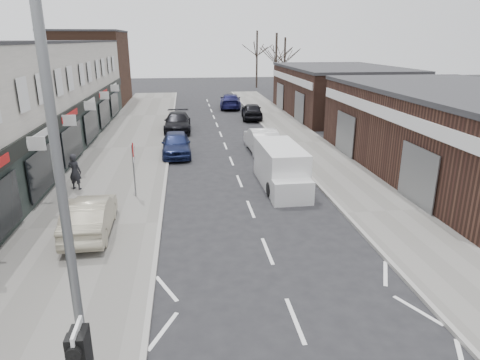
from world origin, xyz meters
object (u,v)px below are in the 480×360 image
object	(u,v)px
white_van	(281,168)
parked_car_right_b	(252,111)
warning_sign	(133,154)
sedan_on_pavement	(90,216)
pedestrian	(75,172)
street_lamp	(75,207)
parked_car_left_a	(176,144)
parked_car_left_b	(178,122)
parked_car_right_a	(262,140)
parked_car_right_c	(230,101)

from	to	relation	value
white_van	parked_car_right_b	world-z (taller)	white_van
warning_sign	parked_car_right_b	distance (m)	22.16
sedan_on_pavement	pedestrian	world-z (taller)	pedestrian
street_lamp	parked_car_left_a	size ratio (longest dim) A/B	1.77
parked_car_left_b	sedan_on_pavement	bearing A→B (deg)	-98.09
parked_car_left_b	parked_car_right_a	world-z (taller)	parked_car_right_a
street_lamp	parked_car_left_a	xyz separation A→B (m)	(1.13, 20.61, -3.85)
street_lamp	sedan_on_pavement	distance (m)	9.85
street_lamp	parked_car_left_a	bearing A→B (deg)	86.88
street_lamp	parked_car_left_b	world-z (taller)	street_lamp
parked_car_right_a	parked_car_right_c	bearing A→B (deg)	-91.32
pedestrian	parked_car_right_a	world-z (taller)	pedestrian
street_lamp	parked_car_left_b	xyz separation A→B (m)	(1.13, 28.37, -3.87)
white_van	parked_car_right_c	bearing A→B (deg)	88.44
sedan_on_pavement	parked_car_right_c	size ratio (longest dim) A/B	0.80
parked_car_right_b	parked_car_left_a	bearing A→B (deg)	65.86
parked_car_left_a	parked_car_right_c	world-z (taller)	parked_car_right_c
parked_car_left_a	parked_car_left_b	world-z (taller)	parked_car_left_a
white_van	pedestrian	distance (m)	10.23
street_lamp	parked_car_right_c	bearing A→B (deg)	80.51
parked_car_right_a	warning_sign	bearing A→B (deg)	45.99
parked_car_right_a	parked_car_right_c	xyz separation A→B (m)	(-0.08, 19.29, -0.02)
white_van	parked_car_left_b	xyz separation A→B (m)	(-5.40, 14.67, -0.24)
street_lamp	warning_sign	world-z (taller)	street_lamp
parked_car_left_b	parked_car_right_b	size ratio (longest dim) A/B	1.14
parked_car_left_a	parked_car_right_a	size ratio (longest dim) A/B	0.92
sedan_on_pavement	street_lamp	bearing A→B (deg)	100.42
warning_sign	parked_car_right_c	xyz separation A→B (m)	(7.36, 27.43, -1.41)
warning_sign	pedestrian	xyz separation A→B (m)	(-3.06, 1.42, -1.18)
parked_car_right_b	pedestrian	bearing A→B (deg)	62.92
sedan_on_pavement	parked_car_right_a	world-z (taller)	parked_car_right_a
sedan_on_pavement	parked_car_left_a	distance (m)	12.12
parked_car_left_a	sedan_on_pavement	bearing A→B (deg)	-106.04
parked_car_right_b	parked_car_right_c	bearing A→B (deg)	-74.92
white_van	sedan_on_pavement	xyz separation A→B (m)	(-8.46, -4.82, -0.16)
warning_sign	parked_car_left_b	bearing A→B (deg)	83.56
white_van	parked_car_left_a	size ratio (longest dim) A/B	1.20
pedestrian	parked_car_right_c	distance (m)	28.02
parked_car_left_b	warning_sign	bearing A→B (deg)	-95.61
sedan_on_pavement	parked_car_left_a	world-z (taller)	sedan_on_pavement
street_lamp	parked_car_right_a	bearing A→B (deg)	71.99
warning_sign	white_van	size ratio (longest dim) A/B	0.50
parked_car_right_c	parked_car_right_a	bearing A→B (deg)	96.02
white_van	sedan_on_pavement	size ratio (longest dim) A/B	1.25
street_lamp	parked_car_right_c	distance (m)	40.97
street_lamp	pedestrian	xyz separation A→B (m)	(-3.69, 14.22, -3.60)
pedestrian	parked_car_left_b	size ratio (longest dim) A/B	0.35
white_van	parked_car_right_b	distance (m)	19.51
parked_car_left_a	parked_car_left_b	bearing A→B (deg)	88.59
warning_sign	parked_car_left_b	xyz separation A→B (m)	(1.76, 15.57, -1.45)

